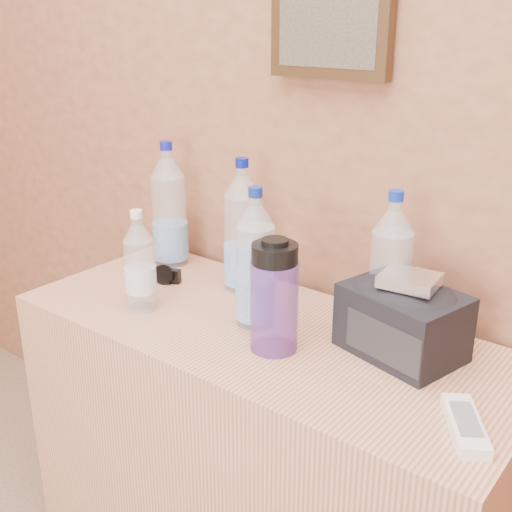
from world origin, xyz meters
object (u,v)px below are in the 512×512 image
at_px(pet_large_b, 242,232).
at_px(pet_large_d, 255,265).
at_px(pet_large_c, 390,274).
at_px(sunglasses, 155,273).
at_px(nalgene_bottle, 274,296).
at_px(dresser, 261,461).
at_px(ac_remote, 465,425).
at_px(toiletry_bag, 403,318).
at_px(foil_packet, 410,280).
at_px(pet_large_a, 169,211).
at_px(pet_small, 140,266).

bearing_deg(pet_large_b, pet_large_d, -42.90).
bearing_deg(pet_large_c, sunglasses, -170.99).
relative_size(pet_large_b, nalgene_bottle, 1.39).
bearing_deg(dresser, pet_large_c, 31.07).
relative_size(dresser, pet_large_d, 3.70).
relative_size(ac_remote, toiletry_bag, 0.69).
bearing_deg(sunglasses, pet_large_c, -9.40).
relative_size(pet_large_c, nalgene_bottle, 1.34).
bearing_deg(pet_large_c, foil_packet, -41.27).
bearing_deg(nalgene_bottle, pet_large_c, 52.07).
relative_size(pet_large_a, pet_large_d, 1.08).
xyz_separation_m(pet_large_c, sunglasses, (-0.63, -0.10, -0.13)).
relative_size(pet_large_d, nalgene_bottle, 1.31).
distance_m(pet_small, ac_remote, 0.81).
bearing_deg(sunglasses, pet_small, -72.22).
height_order(dresser, toiletry_bag, toiletry_bag).
relative_size(dresser, nalgene_bottle, 4.84).
bearing_deg(sunglasses, nalgene_bottle, -30.81).
distance_m(sunglasses, ac_remote, 0.91).
height_order(pet_large_a, toiletry_bag, pet_large_a).
bearing_deg(foil_packet, pet_large_c, 138.73).
xyz_separation_m(pet_small, nalgene_bottle, (0.37, 0.04, 0.01)).
xyz_separation_m(pet_large_d, toiletry_bag, (0.33, 0.08, -0.06)).
bearing_deg(pet_large_c, pet_large_a, 178.34).
bearing_deg(pet_large_b, pet_large_a, 177.29).
xyz_separation_m(pet_large_b, foil_packet, (0.49, -0.07, 0.02)).
height_order(pet_large_c, pet_large_d, pet_large_c).
bearing_deg(pet_large_b, nalgene_bottle, -39.50).
xyz_separation_m(dresser, foil_packet, (0.31, 0.08, 0.54)).
bearing_deg(pet_large_c, dresser, -148.93).
height_order(pet_large_b, toiletry_bag, pet_large_b).
height_order(dresser, pet_large_c, pet_large_c).
bearing_deg(nalgene_bottle, foil_packet, 30.63).
distance_m(toiletry_bag, foil_packet, 0.09).
height_order(pet_large_c, ac_remote, pet_large_c).
distance_m(pet_large_c, toiletry_bag, 0.11).
height_order(pet_small, sunglasses, pet_small).
bearing_deg(toiletry_bag, dresser, -150.01).
xyz_separation_m(pet_large_d, pet_small, (-0.26, -0.11, -0.03)).
relative_size(pet_small, sunglasses, 1.67).
distance_m(pet_large_d, ac_remote, 0.56).
distance_m(pet_large_a, foil_packet, 0.77).
height_order(sunglasses, toiletry_bag, toiletry_bag).
bearing_deg(dresser, ac_remote, -10.42).
bearing_deg(pet_large_a, pet_large_c, -1.66).
distance_m(sunglasses, toiletry_bag, 0.70).
bearing_deg(pet_small, pet_large_a, 121.55).
relative_size(pet_large_b, pet_small, 1.38).
bearing_deg(pet_large_b, foil_packet, -8.43).
xyz_separation_m(pet_large_a, toiletry_bag, (0.75, -0.08, -0.07)).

